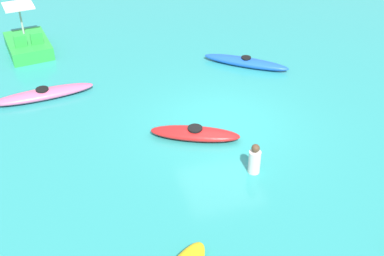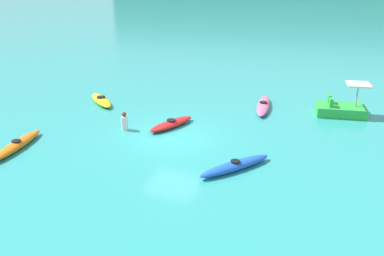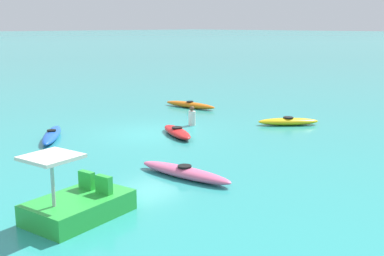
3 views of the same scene
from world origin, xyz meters
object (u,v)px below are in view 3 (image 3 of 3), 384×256
Objects in this scene: kayak_yellow at (288,121)px; person_near_shore at (192,117)px; kayak_pink at (185,172)px; kayak_orange at (190,105)px; kayak_blue at (52,135)px; pedal_boat_green at (78,204)px; kayak_red at (177,132)px.

kayak_yellow is 2.88× the size of person_near_shore.
kayak_pink is (8.64, 2.21, -0.00)m from kayak_yellow.
kayak_pink is (8.69, 8.64, 0.00)m from kayak_orange.
kayak_yellow and kayak_pink have the same top height.
kayak_yellow and kayak_blue have the same top height.
pedal_boat_green is at bearing 11.92° from kayak_yellow.
kayak_orange is at bearing -171.51° from kayak_blue.
kayak_yellow and kayak_orange have the same top height.
kayak_blue is at bearing -87.20° from kayak_pink.
person_near_shore is at bearing -150.96° from kayak_red.
kayak_blue is at bearing 8.49° from kayak_orange.
kayak_orange and kayak_pink have the same top height.
kayak_yellow is 0.96× the size of pedal_boat_green.
kayak_red is (5.12, 4.47, 0.00)m from kayak_orange.
kayak_red is 3.03× the size of person_near_shore.
kayak_pink is at bearing 92.80° from kayak_blue.
pedal_boat_green is 10.95m from person_near_shore.
person_near_shore is (3.22, 3.41, 0.22)m from kayak_orange.
kayak_yellow is at bearing -168.08° from pedal_boat_green.
kayak_yellow is 10.33m from kayak_blue.
person_near_shore reaches higher than kayak_blue.
kayak_blue is 1.10× the size of pedal_boat_green.
person_near_shore is (-1.91, -1.06, 0.22)m from kayak_red.
kayak_red is (-3.57, -4.17, 0.00)m from kayak_pink.
kayak_blue is (0.36, -7.29, -0.00)m from kayak_pink.
kayak_orange is 1.27× the size of pedal_boat_green.
person_near_shore is at bearing 160.58° from kayak_blue.
kayak_pink is at bearing 43.68° from person_near_shore.
person_near_shore is (-9.37, -5.66, 0.05)m from pedal_boat_green.
person_near_shore is at bearing -148.85° from pedal_boat_green.
pedal_boat_green reaches higher than kayak_orange.
person_near_shore reaches higher than kayak_orange.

